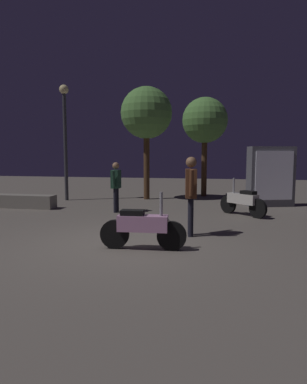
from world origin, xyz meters
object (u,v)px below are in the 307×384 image
at_px(person_rider_beside, 191,189).
at_px(streetlamp_near, 65,127).
at_px(person_bystander_far, 116,183).
at_px(kiosk_billboard, 271,177).
at_px(motorcycle_pink_foreground, 143,227).
at_px(motorcycle_white_parked_left, 243,201).

distance_m(person_rider_beside, streetlamp_near, 7.70).
bearing_deg(person_bystander_far, kiosk_billboard, 25.31).
bearing_deg(motorcycle_pink_foreground, motorcycle_white_parked_left, 59.59).
xyz_separation_m(motorcycle_pink_foreground, streetlamp_near, (-4.68, 6.40, 2.48)).
bearing_deg(motorcycle_pink_foreground, streetlamp_near, 122.00).
distance_m(motorcycle_white_parked_left, person_rider_beside, 3.21).
bearing_deg(streetlamp_near, motorcycle_white_parked_left, -18.23).
xyz_separation_m(motorcycle_white_parked_left, person_bystander_far, (-3.88, -0.18, 0.49)).
xyz_separation_m(motorcycle_pink_foreground, kiosk_billboard, (3.12, 6.35, 0.61)).
distance_m(person_rider_beside, person_bystander_far, 3.76).
distance_m(motorcycle_pink_foreground, person_rider_beside, 1.64).
distance_m(motorcycle_white_parked_left, streetlamp_near, 7.51).
bearing_deg(streetlamp_near, kiosk_billboard, -0.38).
relative_size(person_bystander_far, kiosk_billboard, 0.75).
relative_size(motorcycle_pink_foreground, motorcycle_white_parked_left, 1.27).
xyz_separation_m(person_bystander_far, kiosk_billboard, (4.94, 2.34, 0.12)).
relative_size(motorcycle_white_parked_left, kiosk_billboard, 0.62).
bearing_deg(kiosk_billboard, streetlamp_near, -18.34).
distance_m(person_rider_beside, kiosk_billboard, 5.56).
bearing_deg(motorcycle_pink_foreground, person_bystander_far, 110.31).
relative_size(motorcycle_white_parked_left, person_rider_beside, 0.74).
distance_m(motorcycle_pink_foreground, person_bystander_far, 4.43).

